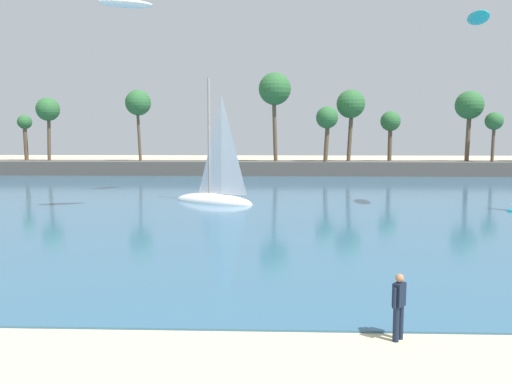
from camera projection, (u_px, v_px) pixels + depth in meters
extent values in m
cube|color=#33607F|center=(252.00, 179.00, 59.29)|extent=(220.00, 93.15, 0.06)
cube|color=#514C47|center=(254.00, 168.00, 65.72)|extent=(89.47, 6.00, 1.80)
cylinder|color=brown|center=(493.00, 141.00, 63.07)|extent=(0.39, 0.50, 5.07)
sphere|color=#2D6633|center=(494.00, 121.00, 62.79)|extent=(2.20, 2.20, 2.20)
cylinder|color=brown|center=(49.00, 135.00, 66.20)|extent=(0.71, 0.56, 6.68)
sphere|color=#2D6633|center=(48.00, 109.00, 65.84)|extent=(3.02, 3.02, 3.02)
cylinder|color=brown|center=(327.00, 140.00, 63.46)|extent=(0.82, 0.65, 5.53)
sphere|color=#2D6633|center=(327.00, 117.00, 63.16)|extent=(2.75, 2.75, 2.75)
cylinder|color=brown|center=(468.00, 133.00, 64.91)|extent=(0.70, 0.66, 7.14)
sphere|color=#2D6633|center=(469.00, 105.00, 64.52)|extent=(3.56, 3.56, 3.56)
cylinder|color=brown|center=(275.00, 125.00, 64.40)|extent=(0.81, 0.66, 9.14)
sphere|color=#2D6633|center=(275.00, 89.00, 63.90)|extent=(4.07, 4.07, 4.07)
cylinder|color=brown|center=(139.00, 132.00, 65.47)|extent=(0.53, 0.69, 7.48)
sphere|color=#2D6633|center=(138.00, 103.00, 65.06)|extent=(3.27, 3.27, 3.27)
cylinder|color=brown|center=(350.00, 133.00, 65.21)|extent=(0.85, 0.57, 7.32)
sphere|color=#2D6633|center=(351.00, 104.00, 64.81)|extent=(3.64, 3.64, 3.64)
cylinder|color=brown|center=(26.00, 141.00, 67.07)|extent=(0.53, 0.70, 5.07)
sphere|color=#2D6633|center=(25.00, 122.00, 66.80)|extent=(1.86, 1.86, 1.86)
cylinder|color=brown|center=(390.00, 141.00, 65.67)|extent=(0.55, 0.65, 5.14)
sphere|color=#2D6633|center=(390.00, 121.00, 65.40)|extent=(2.57, 2.57, 2.57)
cylinder|color=#141E33|center=(396.00, 324.00, 12.29)|extent=(0.15, 0.15, 0.86)
cylinder|color=#141E33|center=(400.00, 322.00, 12.44)|extent=(0.15, 0.15, 0.86)
cube|color=#141E33|center=(399.00, 294.00, 12.29)|extent=(0.38, 0.39, 0.58)
sphere|color=#9E7051|center=(400.00, 278.00, 12.24)|extent=(0.21, 0.21, 0.21)
cylinder|color=#141E33|center=(394.00, 298.00, 12.13)|extent=(0.09, 0.09, 0.50)
cylinder|color=#141E33|center=(404.00, 294.00, 12.46)|extent=(0.09, 0.09, 0.50)
ellipsoid|color=white|center=(213.00, 202.00, 38.03)|extent=(6.91, 5.06, 1.36)
cylinder|color=gray|center=(209.00, 136.00, 37.67)|extent=(0.20, 0.20, 8.47)
pyramid|color=silver|center=(222.00, 145.00, 37.15)|extent=(2.77, 1.65, 7.20)
ellipsoid|color=white|center=(126.00, 3.00, 30.65)|extent=(3.41, 2.15, 0.51)
ellipsoid|color=#1EADB2|center=(478.00, 18.00, 32.17)|extent=(1.29, 3.18, 0.90)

